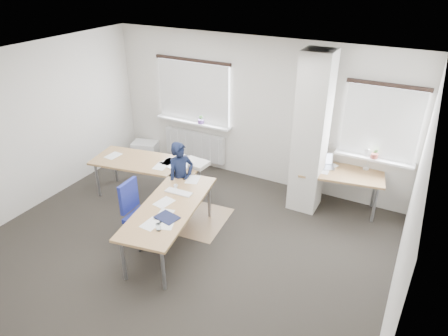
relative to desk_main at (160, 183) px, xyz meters
The scene contains 8 objects.
ground 1.09m from the desk_main, 30.23° to the right, with size 6.00×6.00×0.00m, color black.
room_shell 1.39m from the desk_main, ahead, with size 6.04×5.04×2.82m.
floor_mat 0.83m from the desk_main, 28.51° to the left, with size 1.26×1.07×0.01m, color #9B7954.
white_crate 2.61m from the desk_main, 134.38° to the left, with size 0.55×0.38×0.33m, color white.
desk_main is the anchor object (origin of this frame).
desk_side 3.11m from the desk_main, 33.84° to the left, with size 1.50×0.93×1.22m.
task_chair 0.79m from the desk_main, 81.92° to the right, with size 0.56×0.55×1.03m.
person 0.37m from the desk_main, 55.92° to the left, with size 0.49×0.32×1.34m, color black.
Camera 1 is at (2.89, -4.13, 4.00)m, focal length 32.00 mm.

